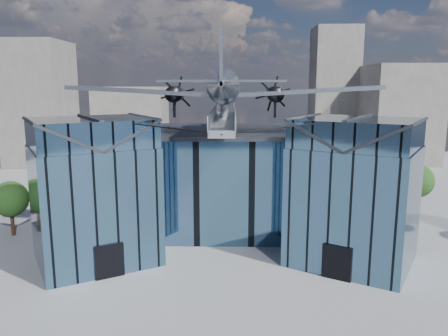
{
  "coord_description": "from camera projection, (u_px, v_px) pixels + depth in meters",
  "views": [
    {
      "loc": [
        0.64,
        -35.11,
        14.23
      ],
      "look_at": [
        0.0,
        2.0,
        7.2
      ],
      "focal_mm": 35.0,
      "sensor_mm": 36.0,
      "label": 1
    }
  ],
  "objects": [
    {
      "name": "ground_plane",
      "position": [
        224.0,
        255.0,
        37.15
      ],
      "size": [
        120.0,
        120.0,
        0.0
      ],
      "primitive_type": "plane",
      "color": "gray"
    },
    {
      "name": "tree_side_e",
      "position": [
        417.0,
        181.0,
        47.93
      ],
      "size": [
        4.05,
        4.05,
        5.76
      ],
      "rotation": [
        0.0,
        0.0,
        0.11
      ],
      "color": "black",
      "rests_on": "ground"
    },
    {
      "name": "museum",
      "position": [
        225.0,
        178.0,
        41.83
      ],
      "size": [
        32.88,
        24.5,
        17.6
      ],
      "color": "#446B8C",
      "rests_on": "ground"
    },
    {
      "name": "bg_towers",
      "position": [
        236.0,
        108.0,
        84.86
      ],
      "size": [
        77.0,
        24.5,
        26.0
      ],
      "color": "slate",
      "rests_on": "ground"
    },
    {
      "name": "tree_side_w",
      "position": [
        10.0,
        199.0,
        41.48
      ],
      "size": [
        4.29,
        4.29,
        5.32
      ],
      "rotation": [
        0.0,
        0.0,
        0.32
      ],
      "color": "black",
      "rests_on": "ground"
    }
  ]
}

